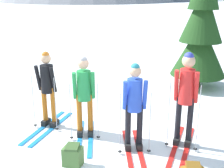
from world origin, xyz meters
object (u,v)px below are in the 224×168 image
object	(u,v)px
skier_in_green	(84,92)
pine_tree_near	(201,28)
skier_in_black	(47,87)
skier_in_red	(186,96)
backpack_on_snow_front	(73,156)
skier_in_blue	(134,105)

from	to	relation	value
skier_in_green	pine_tree_near	world-z (taller)	pine_tree_near
skier_in_black	skier_in_red	bearing A→B (deg)	-11.53
skier_in_black	pine_tree_near	bearing A→B (deg)	40.60
skier_in_black	skier_in_red	world-z (taller)	skier_in_red
pine_tree_near	backpack_on_snow_front	bearing A→B (deg)	-121.81
skier_in_green	skier_in_red	world-z (taller)	skier_in_red
skier_in_black	skier_in_green	world-z (taller)	skier_in_green
skier_in_green	backpack_on_snow_front	distance (m)	1.35
skier_in_black	skier_in_green	distance (m)	0.94
skier_in_red	pine_tree_near	bearing A→B (deg)	76.37
pine_tree_near	backpack_on_snow_front	distance (m)	5.75
skier_in_red	backpack_on_snow_front	distance (m)	2.33
skier_in_green	skier_in_red	xyz separation A→B (m)	(1.97, -0.22, 0.08)
backpack_on_snow_front	skier_in_green	bearing A→B (deg)	89.11
skier_in_black	skier_in_red	distance (m)	2.90
skier_in_black	backpack_on_snow_front	distance (m)	1.85
skier_in_red	skier_in_green	bearing A→B (deg)	173.72
skier_in_blue	backpack_on_snow_front	xyz separation A→B (m)	(-1.03, -0.63, -0.74)
skier_in_black	backpack_on_snow_front	world-z (taller)	skier_in_black
skier_in_blue	pine_tree_near	xyz separation A→B (m)	(1.87, 4.06, 0.91)
skier_in_black	pine_tree_near	world-z (taller)	pine_tree_near
skier_in_blue	skier_in_green	bearing A→B (deg)	155.07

